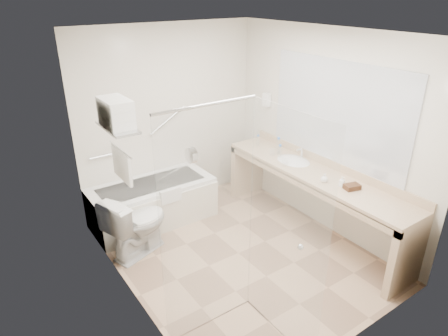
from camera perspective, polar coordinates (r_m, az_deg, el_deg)
floor at (r=4.86m, az=2.06°, el=-12.03°), size 3.20×3.20×0.00m
ceiling at (r=3.93m, az=2.64°, el=18.77°), size 2.60×3.20×0.10m
wall_back at (r=5.52m, az=-7.78°, el=6.96°), size 2.60×0.10×2.50m
wall_front at (r=3.25m, az=19.66°, el=-7.38°), size 2.60×0.10×2.50m
wall_left at (r=3.67m, az=-14.15°, el=-2.82°), size 0.10×3.20×2.50m
wall_right at (r=5.08m, az=14.17°, el=4.88°), size 0.10×3.20×2.50m
bathtub at (r=5.40m, az=-10.12°, el=-4.87°), size 1.60×0.73×0.59m
grab_bar_short at (r=5.25m, az=-16.60°, el=1.73°), size 0.40×0.03×0.03m
grab_bar_long at (r=5.46m, az=-8.05°, el=6.76°), size 0.53×0.03×0.33m
shower_enclosure at (r=3.33m, az=3.16°, el=-8.72°), size 0.96×0.91×2.11m
towel_shelf at (r=3.83m, az=-15.06°, el=6.40°), size 0.24×0.55×0.81m
vanity_counter at (r=5.03m, az=12.62°, el=-2.72°), size 0.55×2.70×0.95m
sink at (r=5.22m, az=9.87°, el=0.75°), size 0.40×0.52×0.14m
faucet at (r=5.28m, az=11.09°, el=2.20°), size 0.03×0.03×0.14m
mirror at (r=4.89m, az=15.75°, el=7.66°), size 0.02×2.00×1.20m
hairdryer_unit at (r=5.70m, az=6.12°, el=9.69°), size 0.08×0.10×0.18m
toilet at (r=4.77m, az=-12.31°, el=-7.85°), size 0.88×0.66×0.76m
amenity_basket at (r=4.62m, az=17.82°, el=-2.58°), size 0.19×0.15×0.06m
soap_bottle_a at (r=4.65m, az=16.45°, el=-2.23°), size 0.10×0.13×0.05m
soap_bottle_b at (r=4.69m, az=14.13°, el=-1.52°), size 0.10×0.12×0.08m
water_bottle_left at (r=5.39m, az=7.75°, el=3.17°), size 0.07×0.07×0.22m
water_bottle_mid at (r=5.61m, az=4.87°, el=3.88°), size 0.05×0.05×0.17m
water_bottle_right at (r=5.22m, az=7.99°, el=2.28°), size 0.06×0.06×0.19m
drinking_glass_near at (r=5.02m, az=8.73°, el=0.82°), size 0.09×0.09×0.10m
drinking_glass_far at (r=5.33m, az=6.90°, el=2.29°), size 0.08×0.08×0.09m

